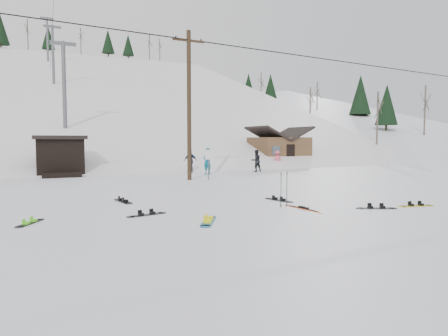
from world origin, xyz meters
name	(u,v)px	position (x,y,z in m)	size (l,w,h in m)	color
ground	(298,228)	(0.00, 0.00, 0.00)	(200.00, 200.00, 0.00)	white
ski_slope	(85,234)	(0.00, 55.00, -12.00)	(60.00, 75.00, 45.00)	white
ridge_right	(306,214)	(38.00, 50.00, -11.00)	(34.00, 85.00, 36.00)	white
treeline_right	(327,155)	(36.00, 42.00, 0.00)	(20.00, 60.00, 10.00)	black
treeline_crest	(68,151)	(0.00, 86.00, 0.00)	(50.00, 6.00, 10.00)	black
utility_pole	(189,103)	(2.00, 14.00, 4.68)	(2.00, 0.26, 9.00)	#3A2819
trail_sign	(209,159)	(3.10, 13.58, 1.27)	(0.50, 0.09, 1.85)	#595B60
lift_hut	(60,156)	(-5.00, 20.94, 1.36)	(3.40, 4.10, 2.75)	black
lift_tower_near	(64,80)	(-4.00, 30.00, 7.86)	(2.20, 0.36, 8.00)	#595B60
lift_tower_mid	(53,51)	(-4.00, 50.00, 14.36)	(2.20, 0.36, 8.00)	#595B60
lift_tower_far	(47,37)	(-4.00, 70.00, 20.86)	(2.20, 0.36, 8.00)	#595B60
cabin	(279,150)	(15.00, 24.00, 1.48)	(5.39, 4.40, 3.77)	brown
hero_snowboard	(208,221)	(-1.91, 1.87, 0.03)	(1.00, 1.51, 0.12)	#18669C
hero_skis	(303,208)	(2.00, 2.46, 0.03)	(0.29, 1.86, 0.10)	#D54815
ski_poles	(284,189)	(1.65, 3.18, 0.65)	(0.35, 0.09, 1.27)	black
board_scatter_a	(147,214)	(-3.30, 3.71, 0.03)	(1.37, 0.50, 0.10)	black
board_scatter_b	(123,201)	(-3.43, 6.91, 0.03)	(0.48, 1.57, 0.11)	black
board_scatter_c	(30,223)	(-6.72, 3.89, 0.02)	(0.78, 1.14, 0.09)	black
board_scatter_d	(376,208)	(4.41, 1.44, 0.03)	(1.35, 0.79, 0.10)	black
board_scatter_e	(416,205)	(6.13, 1.19, 0.03)	(1.39, 0.53, 0.10)	gold
board_scatter_f	(279,200)	(2.31, 4.53, 0.03)	(0.53, 1.49, 0.11)	black
skier_teal	(207,161)	(4.54, 17.22, 0.94)	(0.69, 0.45, 1.89)	#0D6E8A
skier_dark	(256,161)	(8.85, 17.73, 0.85)	(0.82, 0.64, 1.69)	black
skier_pink	(277,159)	(12.92, 21.03, 0.75)	(0.96, 0.55, 1.49)	#E7516B
skier_navy	(190,161)	(3.95, 19.03, 0.86)	(1.01, 0.42, 1.73)	#1A2442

